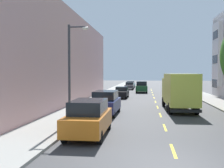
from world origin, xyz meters
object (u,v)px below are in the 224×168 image
object	(u,v)px
parked_suv_navy	(106,102)
parked_suv_champagne	(170,84)
parked_hatchback_black	(122,92)
delivery_box_truck	(179,90)
parked_wagon_teal	(131,84)
parked_sedan_red	(187,92)
street_lamp	(72,66)
moving_forest_sedan	(142,87)
parked_suv_orange	(89,118)
parked_hatchback_charcoal	(129,86)

from	to	relation	value
parked_suv_navy	parked_suv_champagne	bearing A→B (deg)	77.48
parked_hatchback_black	delivery_box_truck	bearing A→B (deg)	-61.92
parked_wagon_teal	delivery_box_truck	bearing A→B (deg)	-80.24
parked_suv_navy	parked_wagon_teal	world-z (taller)	parked_suv_navy
delivery_box_truck	parked_suv_champagne	bearing A→B (deg)	86.11
parked_hatchback_black	parked_suv_navy	bearing A→B (deg)	-90.06
parked_suv_champagne	delivery_box_truck	bearing A→B (deg)	-93.89
parked_wagon_teal	parked_sedan_red	bearing A→B (deg)	-68.94
street_lamp	parked_suv_champagne	world-z (taller)	street_lamp
parked_wagon_teal	moving_forest_sedan	distance (m)	14.75
street_lamp	parked_wagon_teal	world-z (taller)	street_lamp
parked_suv_orange	parked_wagon_teal	bearing A→B (deg)	90.31
street_lamp	parked_suv_champagne	distance (m)	44.92
parked_hatchback_black	moving_forest_sedan	xyz separation A→B (m)	(2.59, 10.50, 0.23)
parked_suv_navy	parked_hatchback_charcoal	world-z (taller)	parked_suv_navy
parked_sedan_red	street_lamp	bearing A→B (deg)	-116.45
parked_suv_champagne	parked_sedan_red	world-z (taller)	parked_suv_champagne
parked_sedan_red	parked_suv_orange	size ratio (longest dim) A/B	0.94
parked_wagon_teal	parked_hatchback_black	bearing A→B (deg)	-89.77
parked_suv_champagne	parked_suv_orange	xyz separation A→B (m)	(-8.50, -46.41, 0.00)
delivery_box_truck	parked_sedan_red	xyz separation A→B (m)	(2.68, 13.29, -1.13)
street_lamp	parked_hatchback_charcoal	world-z (taller)	street_lamp
parked_hatchback_charcoal	parked_sedan_red	distance (m)	19.09
parked_wagon_teal	street_lamp	bearing A→B (deg)	-91.87
parked_suv_navy	parked_suv_champagne	world-z (taller)	same
parked_suv_navy	parked_sedan_red	bearing A→B (deg)	61.39
parked_wagon_teal	parked_suv_navy	bearing A→B (deg)	-89.87
parked_hatchback_charcoal	parked_sedan_red	size ratio (longest dim) A/B	0.89
parked_sedan_red	moving_forest_sedan	size ratio (longest dim) A/B	0.94
parked_hatchback_black	parked_suv_champagne	size ratio (longest dim) A/B	0.83
delivery_box_truck	parked_hatchback_black	world-z (taller)	delivery_box_truck
delivery_box_truck	parked_sedan_red	distance (m)	13.61
delivery_box_truck	moving_forest_sedan	bearing A→B (deg)	99.26
street_lamp	delivery_box_truck	bearing A→B (deg)	44.70
delivery_box_truck	parked_suv_navy	bearing A→B (deg)	-154.12
street_lamp	parked_suv_champagne	bearing A→B (deg)	76.86
moving_forest_sedan	street_lamp	bearing A→B (deg)	-97.91
delivery_box_truck	parked_sedan_red	size ratio (longest dim) A/B	1.59
parked_hatchback_black	parked_suv_navy	size ratio (longest dim) A/B	0.83
street_lamp	delivery_box_truck	world-z (taller)	street_lamp
street_lamp	parked_wagon_teal	distance (m)	44.41
parked_suv_navy	parked_hatchback_charcoal	bearing A→B (deg)	89.96
parked_hatchback_black	parked_suv_orange	bearing A→B (deg)	-89.61
parked_hatchback_black	parked_sedan_red	xyz separation A→B (m)	(8.88, 1.67, -0.01)
parked_suv_champagne	parked_suv_orange	distance (m)	47.18
parked_hatchback_black	parked_suv_navy	world-z (taller)	parked_suv_navy
parked_hatchback_charcoal	moving_forest_sedan	size ratio (longest dim) A/B	0.84
parked_hatchback_black	moving_forest_sedan	world-z (taller)	moving_forest_sedan
street_lamp	moving_forest_sedan	bearing A→B (deg)	82.09
parked_hatchback_charcoal	parked_suv_orange	world-z (taller)	parked_suv_orange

